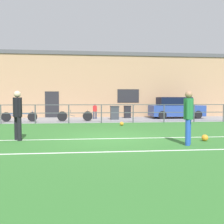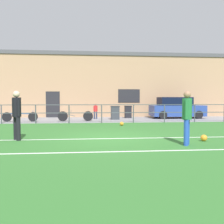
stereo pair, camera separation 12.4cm
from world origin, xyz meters
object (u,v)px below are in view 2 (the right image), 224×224
player_goalkeeper (17,112)px  bicycle_parked_0 (20,117)px  soccer_ball_match (204,138)px  trash_bin_1 (115,113)px  parked_car_red (176,108)px  trash_bin_0 (128,112)px  player_striker (187,114)px  spectator_child (95,110)px  bicycle_parked_1 (75,116)px  soccer_ball_spare (122,124)px

player_goalkeeper → bicycle_parked_0: bearing=158.4°
soccer_ball_match → trash_bin_1: trash_bin_1 is taller
parked_car_red → trash_bin_0: (-3.69, 0.49, -0.28)m
bicycle_parked_0 → trash_bin_0: (7.51, 2.53, 0.16)m
player_striker → player_goalkeeper: bearing=104.0°
player_goalkeeper → soccer_ball_match: player_goalkeeper is taller
soccer_ball_match → spectator_child: (-3.45, 10.28, 0.55)m
player_striker → soccer_ball_match: size_ratio=7.56×
player_goalkeeper → spectator_child: (3.09, 9.42, -0.33)m
player_goalkeeper → player_striker: size_ratio=1.02×
player_striker → parked_car_red: (3.67, 11.04, -0.20)m
parked_car_red → trash_bin_0: 3.73m
bicycle_parked_1 → trash_bin_1: size_ratio=2.37×
trash_bin_0 → player_striker: bearing=-89.9°
soccer_ball_match → bicycle_parked_1: 9.66m
player_striker → bicycle_parked_1: bearing=52.7°
soccer_ball_spare → trash_bin_1: 4.05m
bicycle_parked_0 → trash_bin_1: trash_bin_1 is taller
soccer_ball_spare → trash_bin_0: 5.60m
player_striker → trash_bin_1: player_striker is taller
bicycle_parked_0 → bicycle_parked_1: 3.57m
parked_car_red → bicycle_parked_1: size_ratio=1.74×
bicycle_parked_1 → bicycle_parked_0: bearing=-180.0°
bicycle_parked_0 → trash_bin_0: bearing=18.6°
soccer_ball_match → bicycle_parked_0: bearing=135.2°
trash_bin_0 → bicycle_parked_0: bearing=-161.4°
bicycle_parked_0 → bicycle_parked_1: size_ratio=0.98×
player_goalkeeper → parked_car_red: bearing=99.9°
trash_bin_0 → trash_bin_1: 1.84m
bicycle_parked_0 → spectator_child: bearing=21.3°
player_goalkeeper → trash_bin_1: player_goalkeeper is taller
soccer_ball_match → parked_car_red: (2.78, 10.39, 0.67)m
player_goalkeeper → bicycle_parked_0: player_goalkeeper is taller
soccer_ball_spare → bicycle_parked_0: bicycle_parked_0 is taller
spectator_child → trash_bin_1: 1.62m
spectator_child → trash_bin_1: bearing=136.4°
player_striker → bicycle_parked_1: player_striker is taller
player_striker → soccer_ball_match: player_striker is taller
trash_bin_1 → spectator_child: bearing=149.1°
soccer_ball_match → bicycle_parked_0: 11.86m
spectator_child → trash_bin_0: 2.62m
bicycle_parked_0 → soccer_ball_spare: bearing=-25.0°
player_goalkeeper → soccer_ball_spare: (4.40, 4.57, -0.89)m
player_striker → bicycle_parked_0: player_striker is taller
player_goalkeeper → soccer_ball_match: (6.54, -0.86, -0.89)m
player_striker → bicycle_parked_1: (-3.96, 9.00, -0.62)m
soccer_ball_spare → soccer_ball_match: bearing=-68.4°
spectator_child → trash_bin_0: (2.55, 0.59, -0.17)m
player_striker → soccer_ball_spare: size_ratio=7.97×
bicycle_parked_1 → trash_bin_1: (2.77, 1.11, 0.15)m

